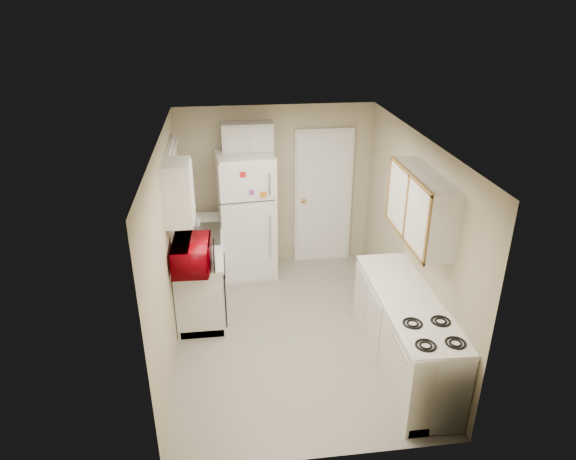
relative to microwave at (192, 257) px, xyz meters
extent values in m
plane|color=#B6B2A7|center=(1.15, -0.13, -1.05)|extent=(3.80, 3.80, 0.00)
plane|color=white|center=(1.15, -0.13, 1.35)|extent=(3.80, 3.80, 0.00)
plane|color=#BBB190|center=(-0.25, -0.13, 0.15)|extent=(3.80, 3.80, 0.00)
plane|color=#BBB190|center=(2.55, -0.13, 0.15)|extent=(3.80, 3.80, 0.00)
plane|color=#BBB190|center=(1.15, 1.77, 0.15)|extent=(2.80, 2.80, 0.00)
plane|color=#BBB190|center=(1.15, -2.03, 0.15)|extent=(2.80, 2.80, 0.00)
cube|color=silver|center=(0.05, 0.77, -0.60)|extent=(0.60, 1.80, 0.90)
cube|color=black|center=(0.34, 0.17, -0.56)|extent=(0.03, 0.58, 0.72)
cube|color=gray|center=(0.05, 0.92, -0.19)|extent=(0.54, 0.74, 0.16)
imported|color=#8C000A|center=(0.00, 0.00, 0.00)|extent=(0.63, 0.37, 0.41)
imported|color=white|center=(0.00, 1.19, -0.05)|extent=(0.10, 0.10, 0.17)
cube|color=silver|center=(-0.21, 0.92, 0.55)|extent=(0.10, 0.98, 1.08)
cube|color=silver|center=(-0.10, 0.09, 0.75)|extent=(0.30, 0.45, 0.70)
cube|color=white|center=(0.69, 1.46, -0.14)|extent=(0.82, 0.80, 1.83)
cube|color=silver|center=(0.75, 1.62, 0.95)|extent=(0.70, 0.30, 0.40)
cube|color=white|center=(1.85, 1.73, -0.03)|extent=(0.86, 0.06, 2.08)
cube|color=silver|center=(2.25, -0.93, -0.60)|extent=(0.60, 2.00, 0.90)
cube|color=white|center=(2.26, -1.56, -0.61)|extent=(0.61, 0.74, 0.87)
cube|color=silver|center=(2.40, -0.63, 0.75)|extent=(0.30, 1.20, 0.70)
camera|label=1|loc=(0.43, -5.27, 2.73)|focal=32.00mm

